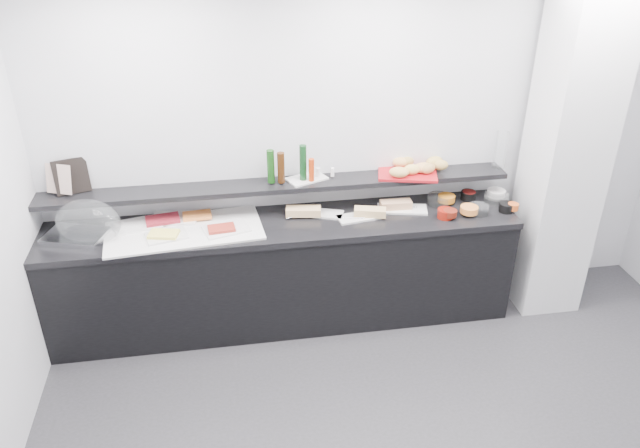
{
  "coord_description": "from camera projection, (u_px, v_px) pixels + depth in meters",
  "views": [
    {
      "loc": [
        -1.08,
        -2.45,
        3.18
      ],
      "look_at": [
        -0.45,
        1.45,
        1.0
      ],
      "focal_mm": 35.0,
      "sensor_mm": 36.0,
      "label": 1
    }
  ],
  "objects": [
    {
      "name": "food_meat_b",
      "position": [
        221.0,
        228.0,
        4.57
      ],
      "size": [
        0.21,
        0.14,
        0.02
      ],
      "primitive_type": "cube",
      "rotation": [
        0.0,
        0.0,
        0.11
      ],
      "color": "maroon",
      "rests_on": "platter_meat_b"
    },
    {
      "name": "tongs_mid",
      "position": [
        353.0,
        218.0,
        4.76
      ],
      "size": [
        0.16,
        0.03,
        0.01
      ],
      "primitive_type": "cylinder",
      "rotation": [
        0.0,
        1.57,
        -0.13
      ],
      "color": "#ADAEB4",
      "rests_on": "sandwich_plate_mid"
    },
    {
      "name": "wall_shelf",
      "position": [
        279.0,
        185.0,
        4.78
      ],
      "size": [
        3.6,
        0.25,
        0.04
      ],
      "primitive_type": "cube",
      "color": "black",
      "rests_on": "back_wall"
    },
    {
      "name": "fill_glass_cream",
      "position": [
        496.0,
        193.0,
        5.08
      ],
      "size": [
        0.15,
        0.15,
        0.05
      ],
      "primitive_type": "cylinder",
      "rotation": [
        0.0,
        0.0,
        0.03
      ],
      "color": "white",
      "rests_on": "bowl_glass_cream"
    },
    {
      "name": "cloche_dome",
      "position": [
        88.0,
        222.0,
        4.48
      ],
      "size": [
        0.56,
        0.46,
        0.34
      ],
      "primitive_type": "ellipsoid",
      "rotation": [
        0.0,
        0.0,
        -0.32
      ],
      "color": "white",
      "rests_on": "cloche_base"
    },
    {
      "name": "bread_roll_midw",
      "position": [
        423.0,
        168.0,
        4.87
      ],
      "size": [
        0.15,
        0.1,
        0.08
      ],
      "primitive_type": "ellipsoid",
      "rotation": [
        0.0,
        0.0,
        0.03
      ],
      "color": "tan",
      "rests_on": "bread_tray"
    },
    {
      "name": "sandwich_plate_left",
      "position": [
        321.0,
        213.0,
        4.85
      ],
      "size": [
        0.37,
        0.25,
        0.01
      ],
      "primitive_type": "cube",
      "rotation": [
        0.0,
        0.0,
        -0.35
      ],
      "color": "silver",
      "rests_on": "counter_top"
    },
    {
      "name": "counter_top",
      "position": [
        282.0,
        225.0,
        4.75
      ],
      "size": [
        3.62,
        0.62,
        0.05
      ],
      "primitive_type": "cube",
      "color": "black",
      "rests_on": "buffet_cabinet"
    },
    {
      "name": "column",
      "position": [
        566.0,
        152.0,
        4.79
      ],
      "size": [
        0.5,
        0.5,
        2.7
      ],
      "primitive_type": "cube",
      "color": "silver",
      "rests_on": "ground"
    },
    {
      "name": "sandwich_food_left",
      "position": [
        303.0,
        211.0,
        4.8
      ],
      "size": [
        0.28,
        0.14,
        0.06
      ],
      "primitive_type": "cube",
      "rotation": [
        0.0,
        0.0,
        -0.15
      ],
      "color": "#E4B577",
      "rests_on": "sandwich_plate_left"
    },
    {
      "name": "print_art",
      "position": [
        58.0,
        179.0,
        4.52
      ],
      "size": [
        0.21,
        0.12,
        0.22
      ],
      "primitive_type": "cube",
      "rotation": [
        -0.21,
        0.0,
        -0.38
      ],
      "color": "#CA9F92",
      "rests_on": "framed_print"
    },
    {
      "name": "bowl_glass_fruit",
      "position": [
        439.0,
        199.0,
        5.0
      ],
      "size": [
        0.19,
        0.19,
        0.07
      ],
      "primitive_type": "cylinder",
      "rotation": [
        0.0,
        0.0,
        -0.06
      ],
      "color": "white",
      "rests_on": "counter_top"
    },
    {
      "name": "bottle_brown",
      "position": [
        281.0,
        168.0,
        4.7
      ],
      "size": [
        0.07,
        0.07,
        0.24
      ],
      "primitive_type": "cylinder",
      "rotation": [
        0.0,
        0.0,
        -0.33
      ],
      "color": "#371C0A",
      "rests_on": "condiment_tray"
    },
    {
      "name": "food_cheese",
      "position": [
        164.0,
        234.0,
        4.5
      ],
      "size": [
        0.23,
        0.18,
        0.02
      ],
      "primitive_type": "cube",
      "rotation": [
        0.0,
        0.0,
        -0.22
      ],
      "color": "#F3E85E",
      "rests_on": "platter_cheese"
    },
    {
      "name": "buffet_cabinet",
      "position": [
        284.0,
        275.0,
        4.97
      ],
      "size": [
        3.6,
        0.6,
        0.85
      ],
      "primitive_type": "cube",
      "color": "black",
      "rests_on": "ground"
    },
    {
      "name": "bread_roll_ne",
      "position": [
        434.0,
        162.0,
        4.98
      ],
      "size": [
        0.17,
        0.14,
        0.08
      ],
      "primitive_type": "ellipsoid",
      "rotation": [
        0.0,
        0.0,
        0.33
      ],
      "color": "tan",
      "rests_on": "bread_tray"
    },
    {
      "name": "bottle_hot",
      "position": [
        311.0,
        170.0,
        4.73
      ],
      "size": [
        0.06,
        0.06,
        0.18
      ],
      "primitive_type": "cylinder",
      "rotation": [
        0.0,
        0.0,
        0.42
      ],
      "color": "#BA340D",
      "rests_on": "condiment_tray"
    },
    {
      "name": "sandwich_plate_mid",
      "position": [
        360.0,
        217.0,
        4.8
      ],
      "size": [
        0.37,
        0.21,
        0.01
      ],
      "primitive_type": "cube",
      "rotation": [
        0.0,
        0.0,
        0.16
      ],
      "color": "silver",
      "rests_on": "counter_top"
    },
    {
      "name": "linen_runner",
      "position": [
        184.0,
        231.0,
        4.61
      ],
      "size": [
        1.18,
        0.64,
        0.01
      ],
      "primitive_type": "cube",
      "rotation": [
        0.0,
        0.0,
        0.09
      ],
      "color": "silver",
      "rests_on": "counter_top"
    },
    {
      "name": "back_wall",
      "position": [
        365.0,
        147.0,
        4.88
      ],
      "size": [
        5.0,
        0.02,
        2.7
      ],
      "primitive_type": "cube",
      "color": "silver",
      "rests_on": "ground"
    },
    {
      "name": "tongs_right",
      "position": [
        406.0,
        207.0,
        4.92
      ],
      "size": [
        0.16,
        0.04,
        0.01
      ],
      "primitive_type": "cylinder",
      "rotation": [
        0.0,
        1.57,
        -0.19
      ],
      "color": "silver",
      "rests_on": "sandwich_plate_right"
    },
    {
      "name": "fill_black_jam",
      "position": [
        469.0,
        194.0,
        5.06
      ],
      "size": [
        0.12,
        0.12,
        0.05
      ],
      "primitive_type": "cylinder",
      "rotation": [
        0.0,
        0.0,
        -0.15
      ],
      "color": "#5B0F0D",
      "rests_on": "bowl_black_jam"
    },
    {
      "name": "sandwich_plate_right",
      "position": [
        402.0,
        209.0,
        4.92
      ],
      "size": [
        0.41,
        0.24,
        0.01
      ],
      "primitive_type": "cube",
      "rotation": [
        0.0,
        0.0,
        -0.22
      ],
      "color": "white",
      "rests_on": "counter_top"
    },
    {
      "name": "bowl_red_jam",
      "position": [
        445.0,
        213.0,
        4.79
      ],
      "size": [
        0.15,
        0.15,
        0.07
      ],
      "primitive_type": "cylinder",
      "rotation": [
        0.0,
        0.0,
        0.28
      ],
      "color": "maroon",
      "rests_on": "counter_top"
    },
    {
      "name": "bowl_black_fruit",
      "position": [
        506.0,
        207.0,
        4.88
      ],
      "size": [
        0.12,
        0.12,
        0.07
      ],
      "primitive_type": "cylinder",
      "rotation": [
        0.0,
        0.0,
        -0.07
      ],
      "color": "black",
      "rests_on": "counter_top"
    },
    {
      "name": "food_meat_a",
      "position": [
        163.0,
        219.0,
        4.69
      ],
      "size": [
        0.27,
        0.19,
        0.02
      ],
      "primitive_type": "cube",
      "rotation": [
        0.0,
        0.0,
        0.15
      ],
      "color": "maroon",
      "rests_on": "platter_meat_a"
    },
    {
      "name": "condiment_tray",
      "position": [
        307.0,
        179.0,
        4.82
      ],
      "size": [
        0.34,
        0.28,
        0.01
      ],
      "primitive_type": "cube",
      "rotation": [
        0.0,
        0.0,
        0.4
      ],
      "color": "silver",
      "rests_on": "wall_shelf"
    },
    {
      "name": "bread_roll_n",
      "position": [
        407.0,
        162.0,
        4.97
      ],
      "size": [
        0.14,
        0.1,
        0.08
      ],
      "primitive_type": "ellipsoid",
      "rotation": [
        0.0,
        0.0,
        0.22
      ],
      "color": "#AE8A42",
      "rests_on": "bread_tray"
    },
    {
      "name": "fill_glass_salmon",
      "position": [
        469.0,
        210.0,
        4.82
      ],
      "size": [
        0.14,
        0.14,
        0.05
      ],
      "primitive_type": "cylinder",
      "rotation": [
        0.0,
        0.0,
        0.03
      ],
      "color": "orange",
      "rests_on": "bowl_glass_salmon"
    },
    {
      "name": "bowl_glass_cream",
      "position": [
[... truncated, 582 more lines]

